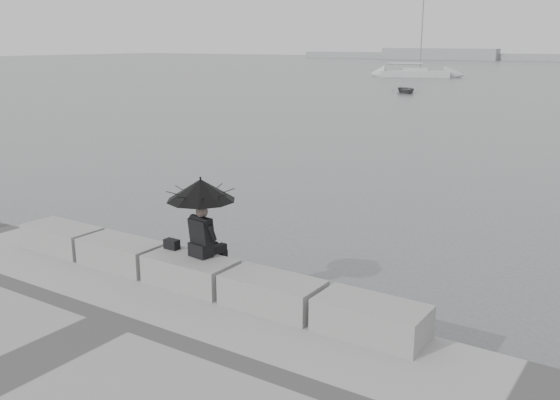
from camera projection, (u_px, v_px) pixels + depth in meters
The scene contains 10 objects.
ground at pixel (209, 303), 11.23m from camera, with size 360.00×360.00×0.00m, color #4F5254.
stone_block_far_left at pixel (62, 238), 12.50m from camera, with size 1.60×0.80×0.50m, color gray.
stone_block_left at pixel (121, 254), 11.59m from camera, with size 1.60×0.80×0.50m, color gray.
stone_block_centre at pixel (190, 272), 10.68m from camera, with size 1.60×0.80×0.50m, color gray.
stone_block_right at pixel (272, 293), 9.77m from camera, with size 1.60×0.80×0.50m, color gray.
stone_block_far_right at pixel (371, 319), 8.86m from camera, with size 1.60×0.80×0.50m, color gray.
seated_person at pixel (201, 199), 10.48m from camera, with size 1.18×1.18×1.39m.
bag at pixel (172, 244), 11.06m from camera, with size 0.27×0.15×0.17m, color black.
sailboat_left at pixel (415, 73), 81.98m from camera, with size 9.17×5.07×12.90m.
dinghy at pixel (406, 90), 57.02m from camera, with size 3.26×1.38×0.55m, color slate.
Camera 1 is at (6.83, -7.98, 4.58)m, focal length 40.00 mm.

